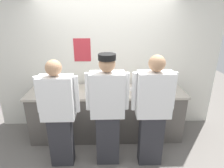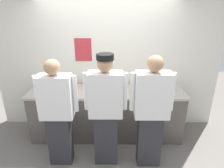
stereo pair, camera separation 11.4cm
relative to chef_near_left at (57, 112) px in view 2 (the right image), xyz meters
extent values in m
plane|color=slate|center=(0.69, 0.35, -0.89)|extent=(9.00, 9.00, 0.00)
cube|color=silver|center=(0.69, 1.19, 0.60)|extent=(4.37, 0.10, 2.97)
cube|color=#B72D38|center=(0.25, 1.14, 0.69)|extent=(0.31, 0.01, 0.43)
cube|color=#56514C|center=(0.69, 0.71, -0.44)|extent=(2.73, 0.63, 0.88)
cube|color=#A8A093|center=(0.69, 0.71, 0.02)|extent=(2.78, 0.69, 0.04)
cube|color=#2D2D33|center=(0.00, 0.00, -0.48)|extent=(0.34, 0.20, 0.81)
cube|color=white|center=(0.00, 0.00, 0.24)|extent=(0.47, 0.24, 0.64)
cylinder|color=white|center=(-0.27, 0.04, 0.28)|extent=(0.07, 0.07, 0.54)
cylinder|color=white|center=(0.27, 0.04, 0.28)|extent=(0.07, 0.07, 0.54)
sphere|color=tan|center=(0.00, 0.00, 0.68)|extent=(0.22, 0.22, 0.22)
cube|color=#2D2D33|center=(0.70, 0.01, -0.47)|extent=(0.35, 0.20, 0.83)
cube|color=white|center=(0.70, 0.01, 0.27)|extent=(0.48, 0.24, 0.66)
cylinder|color=white|center=(0.43, 0.05, 0.31)|extent=(0.07, 0.07, 0.56)
cylinder|color=white|center=(0.98, 0.05, 0.31)|extent=(0.07, 0.07, 0.56)
sphere|color=tan|center=(0.70, 0.01, 0.72)|extent=(0.22, 0.22, 0.22)
cylinder|color=black|center=(0.70, 0.01, 0.82)|extent=(0.24, 0.24, 0.08)
cube|color=#2D2D33|center=(1.36, -0.02, -0.47)|extent=(0.35, 0.20, 0.84)
cube|color=white|center=(1.36, -0.02, 0.28)|extent=(0.49, 0.24, 0.66)
cylinder|color=white|center=(1.08, 0.02, 0.32)|extent=(0.07, 0.07, 0.56)
cylinder|color=white|center=(1.64, 0.02, 0.32)|extent=(0.07, 0.07, 0.56)
sphere|color=tan|center=(1.36, -0.02, 0.73)|extent=(0.23, 0.23, 0.23)
cylinder|color=white|center=(-0.42, 0.86, 0.04)|extent=(0.21, 0.21, 0.01)
cylinder|color=white|center=(-0.42, 0.86, 0.06)|extent=(0.21, 0.21, 0.01)
cylinder|color=white|center=(-0.42, 0.86, 0.07)|extent=(0.21, 0.21, 0.01)
cylinder|color=white|center=(-0.42, 0.86, 0.08)|extent=(0.21, 0.21, 0.01)
cylinder|color=white|center=(-0.42, 0.86, 0.09)|extent=(0.21, 0.21, 0.01)
cylinder|color=white|center=(-0.42, 0.86, 0.10)|extent=(0.21, 0.21, 0.01)
cylinder|color=white|center=(-0.42, 0.86, 0.12)|extent=(0.21, 0.21, 0.01)
cylinder|color=white|center=(-0.42, 0.86, 0.13)|extent=(0.21, 0.21, 0.01)
cylinder|color=white|center=(1.62, 0.67, 0.04)|extent=(0.25, 0.25, 0.01)
cylinder|color=white|center=(1.62, 0.67, 0.06)|extent=(0.25, 0.25, 0.01)
cylinder|color=white|center=(1.62, 0.67, 0.07)|extent=(0.25, 0.25, 0.01)
cylinder|color=white|center=(1.62, 0.67, 0.08)|extent=(0.25, 0.25, 0.01)
cylinder|color=white|center=(1.62, 0.67, 0.09)|extent=(0.25, 0.25, 0.01)
cylinder|color=white|center=(1.62, 0.67, 0.10)|extent=(0.25, 0.25, 0.01)
cylinder|color=white|center=(1.62, 0.67, 0.12)|extent=(0.25, 0.25, 0.01)
cylinder|color=white|center=(1.62, 0.67, 0.13)|extent=(0.25, 0.25, 0.01)
cylinder|color=#B7BABF|center=(0.58, 0.66, 0.09)|extent=(0.38, 0.38, 0.11)
cube|color=#B7BABF|center=(-0.09, 0.75, 0.05)|extent=(0.45, 0.40, 0.02)
cylinder|color=#E5E066|center=(0.35, 0.81, 0.12)|extent=(0.06, 0.06, 0.15)
cone|color=#E5E066|center=(0.35, 0.81, 0.21)|extent=(0.05, 0.05, 0.04)
cylinder|color=red|center=(0.87, 0.78, 0.12)|extent=(0.06, 0.06, 0.17)
cone|color=red|center=(0.87, 0.78, 0.23)|extent=(0.05, 0.05, 0.04)
cylinder|color=white|center=(1.15, 0.72, 0.06)|extent=(0.09, 0.09, 0.05)
cylinder|color=red|center=(1.15, 0.72, 0.08)|extent=(0.08, 0.08, 0.01)
cylinder|color=white|center=(1.36, 0.55, 0.06)|extent=(0.11, 0.11, 0.04)
cylinder|color=orange|center=(1.36, 0.55, 0.07)|extent=(0.09, 0.09, 0.01)
cylinder|color=white|center=(1.16, 0.53, 0.09)|extent=(0.09, 0.09, 0.10)
camera|label=1|loc=(0.70, -2.44, 1.38)|focal=30.68mm
camera|label=2|loc=(0.81, -2.44, 1.38)|focal=30.68mm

